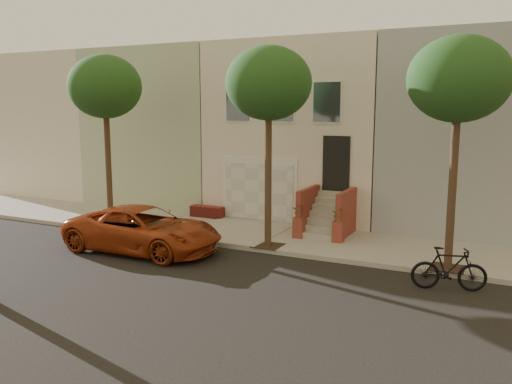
% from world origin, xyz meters
% --- Properties ---
extents(ground, '(90.00, 90.00, 0.00)m').
position_xyz_m(ground, '(0.00, 0.00, 0.00)').
color(ground, black).
rests_on(ground, ground).
extents(sidewalk, '(40.00, 3.70, 0.15)m').
position_xyz_m(sidewalk, '(0.00, 5.35, 0.07)').
color(sidewalk, '#9C998E').
rests_on(sidewalk, ground).
extents(house_row, '(33.10, 11.70, 7.00)m').
position_xyz_m(house_row, '(0.00, 11.19, 3.64)').
color(house_row, beige).
rests_on(house_row, sidewalk).
extents(tree_left, '(2.70, 2.57, 6.30)m').
position_xyz_m(tree_left, '(-5.50, 3.90, 5.26)').
color(tree_left, '#2D2116').
rests_on(tree_left, sidewalk).
extents(tree_mid, '(2.70, 2.57, 6.30)m').
position_xyz_m(tree_mid, '(1.00, 3.90, 5.26)').
color(tree_mid, '#2D2116').
rests_on(tree_mid, sidewalk).
extents(tree_right, '(2.70, 2.57, 6.30)m').
position_xyz_m(tree_right, '(6.50, 3.90, 5.26)').
color(tree_right, '#2D2116').
rests_on(tree_right, sidewalk).
extents(pickup_truck, '(5.18, 2.45, 1.43)m').
position_xyz_m(pickup_truck, '(-2.53, 2.04, 0.72)').
color(pickup_truck, '#913010').
rests_on(pickup_truck, ground).
extents(motorcycle, '(1.92, 0.98, 1.11)m').
position_xyz_m(motorcycle, '(6.67, 2.47, 0.56)').
color(motorcycle, black).
rests_on(motorcycle, ground).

